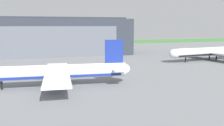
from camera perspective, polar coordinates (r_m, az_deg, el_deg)
ground_plane at (r=69.34m, az=-8.67°, el=-5.29°), size 440.00×440.00×0.00m
grass_field_strip at (r=243.11m, az=-14.09°, el=4.55°), size 440.00×56.00×0.08m
maintenance_hangar at (r=147.08m, az=-13.39°, el=6.04°), size 86.36×34.51×21.65m
airliner_far_left at (r=126.88m, az=22.01°, el=2.45°), size 47.62×43.80×13.41m
airliner_near_left at (r=68.21m, az=-13.34°, el=-2.13°), size 43.08×33.66×12.76m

